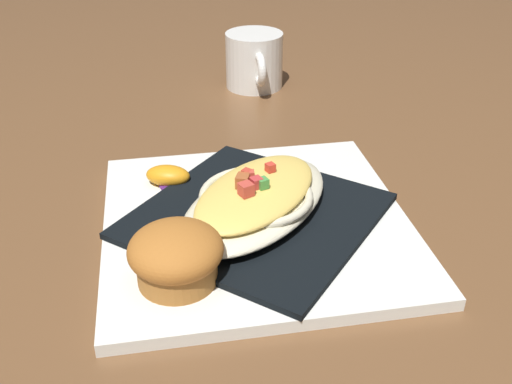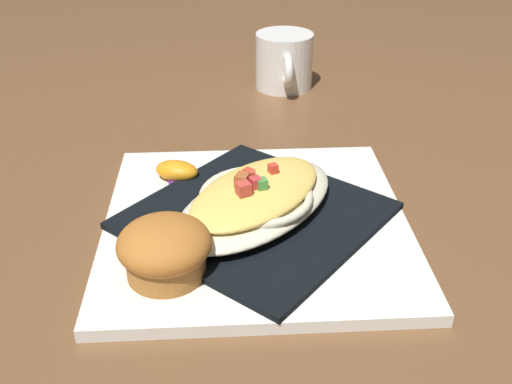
{
  "view_description": "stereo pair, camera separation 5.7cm",
  "coord_description": "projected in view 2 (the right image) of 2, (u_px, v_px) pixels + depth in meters",
  "views": [
    {
      "loc": [
        -0.02,
        -0.49,
        0.34
      ],
      "look_at": [
        0.0,
        0.0,
        0.04
      ],
      "focal_mm": 41.8,
      "sensor_mm": 36.0,
      "label": 1
    },
    {
      "loc": [
        0.04,
        -0.49,
        0.34
      ],
      "look_at": [
        0.0,
        0.0,
        0.04
      ],
      "focal_mm": 41.8,
      "sensor_mm": 36.0,
      "label": 2
    }
  ],
  "objects": [
    {
      "name": "muffin",
      "position": [
        165.0,
        249.0,
        0.5
      ],
      "size": [
        0.08,
        0.08,
        0.05
      ],
      "color": "#AA6B2E",
      "rests_on": "square_plate"
    },
    {
      "name": "square_plate",
      "position": [
        256.0,
        223.0,
        0.59
      ],
      "size": [
        0.33,
        0.33,
        0.01
      ],
      "primitive_type": "cube",
      "rotation": [
        0.0,
        0.0,
        0.14
      ],
      "color": "white",
      "rests_on": "ground_plane"
    },
    {
      "name": "ground_plane",
      "position": [
        256.0,
        228.0,
        0.59
      ],
      "size": [
        2.6,
        2.6,
        0.0
      ],
      "primitive_type": "plane",
      "color": "brown"
    },
    {
      "name": "coffee_mug",
      "position": [
        284.0,
        64.0,
        0.9
      ],
      "size": [
        0.09,
        0.12,
        0.08
      ],
      "color": "white",
      "rests_on": "ground_plane"
    },
    {
      "name": "orange_garnish",
      "position": [
        179.0,
        173.0,
        0.65
      ],
      "size": [
        0.06,
        0.06,
        0.02
      ],
      "color": "#4C1F67",
      "rests_on": "square_plate"
    },
    {
      "name": "gratin_dish",
      "position": [
        256.0,
        198.0,
        0.57
      ],
      "size": [
        0.2,
        0.22,
        0.05
      ],
      "color": "beige",
      "rests_on": "folded_napkin"
    },
    {
      "name": "folded_napkin",
      "position": [
        256.0,
        215.0,
        0.58
      ],
      "size": [
        0.29,
        0.29,
        0.01
      ],
      "primitive_type": "cube",
      "rotation": [
        0.0,
        0.0,
        0.99
      ],
      "color": "black",
      "rests_on": "square_plate"
    }
  ]
}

